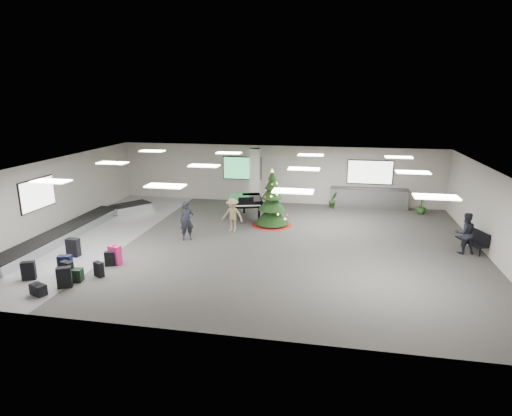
% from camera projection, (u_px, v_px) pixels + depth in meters
% --- Properties ---
extents(ground, '(18.00, 18.00, 0.00)m').
position_uv_depth(ground, '(253.00, 243.00, 17.59)').
color(ground, '#34322F').
rests_on(ground, ground).
extents(room_envelope, '(18.02, 14.02, 3.21)m').
position_uv_depth(room_envelope, '(247.00, 184.00, 17.70)').
color(room_envelope, '#A4A096').
rests_on(room_envelope, ground).
extents(baggage_carousel, '(2.28, 9.71, 0.43)m').
position_uv_depth(baggage_carousel, '(79.00, 228.00, 18.88)').
color(baggage_carousel, silver).
rests_on(baggage_carousel, ground).
extents(service_counter, '(4.05, 0.65, 1.08)m').
position_uv_depth(service_counter, '(369.00, 198.00, 22.86)').
color(service_counter, silver).
rests_on(service_counter, ground).
extents(suitcase_0, '(0.50, 0.42, 0.69)m').
position_uv_depth(suitcase_0, '(64.00, 277.00, 13.43)').
color(suitcase_0, black).
rests_on(suitcase_0, ground).
extents(suitcase_1, '(0.46, 0.32, 0.66)m').
position_uv_depth(suitcase_1, '(67.00, 271.00, 13.98)').
color(suitcase_1, black).
rests_on(suitcase_1, ground).
extents(pink_suitcase, '(0.49, 0.36, 0.71)m').
position_uv_depth(pink_suitcase, '(115.00, 255.00, 15.29)').
color(pink_suitcase, '#CE1A67').
rests_on(pink_suitcase, ground).
extents(suitcase_3, '(0.40, 0.30, 0.54)m').
position_uv_depth(suitcase_3, '(110.00, 259.00, 15.18)').
color(suitcase_3, black).
rests_on(suitcase_3, ground).
extents(navy_suitcase, '(0.49, 0.35, 0.70)m').
position_uv_depth(navy_suitcase, '(65.00, 265.00, 14.40)').
color(navy_suitcase, black).
rests_on(navy_suitcase, ground).
extents(suitcase_5, '(0.47, 0.38, 0.65)m').
position_uv_depth(suitcase_5, '(29.00, 271.00, 14.00)').
color(suitcase_5, black).
rests_on(suitcase_5, ground).
extents(green_duffel, '(0.68, 0.42, 0.44)m').
position_uv_depth(green_duffel, '(73.00, 275.00, 13.92)').
color(green_duffel, black).
rests_on(green_duffel, ground).
extents(suitcase_7, '(0.40, 0.32, 0.53)m').
position_uv_depth(suitcase_7, '(99.00, 269.00, 14.27)').
color(suitcase_7, black).
rests_on(suitcase_7, ground).
extents(suitcase_8, '(0.48, 0.28, 0.72)m').
position_uv_depth(suitcase_8, '(73.00, 247.00, 16.04)').
color(suitcase_8, black).
rests_on(suitcase_8, ground).
extents(black_duffel, '(0.59, 0.46, 0.36)m').
position_uv_depth(black_duffel, '(38.00, 290.00, 12.97)').
color(black_duffel, black).
rests_on(black_duffel, ground).
extents(christmas_tree, '(1.88, 1.88, 2.68)m').
position_uv_depth(christmas_tree, '(272.00, 206.00, 19.78)').
color(christmas_tree, maroon).
rests_on(christmas_tree, ground).
extents(grand_piano, '(2.06, 2.40, 1.18)m').
position_uv_depth(grand_piano, '(245.00, 201.00, 21.07)').
color(grand_piano, black).
rests_on(grand_piano, ground).
extents(bench, '(0.92, 1.47, 0.88)m').
position_uv_depth(bench, '(474.00, 239.00, 16.49)').
color(bench, black).
rests_on(bench, ground).
extents(traveler_a, '(0.70, 0.62, 1.62)m').
position_uv_depth(traveler_a, '(187.00, 221.00, 17.76)').
color(traveler_a, black).
rests_on(traveler_a, ground).
extents(traveler_b, '(1.07, 0.73, 1.52)m').
position_uv_depth(traveler_b, '(232.00, 215.00, 18.89)').
color(traveler_b, '#94835C').
rests_on(traveler_b, ground).
extents(traveler_bench, '(0.89, 0.76, 1.60)m').
position_uv_depth(traveler_bench, '(465.00, 233.00, 16.26)').
color(traveler_bench, black).
rests_on(traveler_bench, ground).
extents(potted_plant_left, '(0.59, 0.56, 0.85)m').
position_uv_depth(potted_plant_left, '(333.00, 200.00, 22.89)').
color(potted_plant_left, '#183812').
rests_on(potted_plant_left, ground).
extents(potted_plant_right, '(0.51, 0.51, 0.83)m').
position_uv_depth(potted_plant_right, '(421.00, 206.00, 21.74)').
color(potted_plant_right, '#183812').
rests_on(potted_plant_right, ground).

